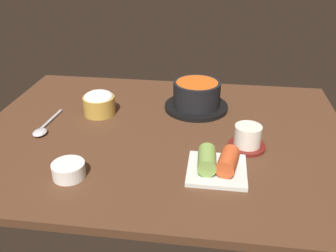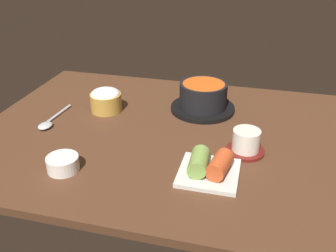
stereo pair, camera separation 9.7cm
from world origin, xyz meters
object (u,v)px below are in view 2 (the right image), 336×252
at_px(rice_bowl, 106,99).
at_px(stone_pot, 203,98).
at_px(kimchi_plate, 209,167).
at_px(tea_cup_with_saucer, 246,142).
at_px(spoon, 49,122).
at_px(side_bowl_near, 63,163).

bearing_deg(rice_bowl, stone_pot, 14.80).
bearing_deg(kimchi_plate, tea_cup_with_saucer, 58.39).
bearing_deg(rice_bowl, spoon, -134.31).
relative_size(stone_pot, side_bowl_near, 2.63).
relative_size(side_bowl_near, spoon, 0.44).
bearing_deg(side_bowl_near, stone_pot, 57.06).
bearing_deg(side_bowl_near, spoon, 127.76).
distance_m(rice_bowl, kimchi_plate, 0.43).
height_order(stone_pot, tea_cup_with_saucer, stone_pot).
distance_m(rice_bowl, spoon, 0.18).
bearing_deg(tea_cup_with_saucer, kimchi_plate, -121.61).
bearing_deg(stone_pot, rice_bowl, -165.20).
height_order(tea_cup_with_saucer, spoon, tea_cup_with_saucer).
xyz_separation_m(stone_pot, spoon, (-0.40, -0.20, -0.03)).
height_order(stone_pot, spoon, stone_pot).
relative_size(rice_bowl, tea_cup_with_saucer, 0.99).
distance_m(stone_pot, spoon, 0.45).
height_order(stone_pot, side_bowl_near, stone_pot).
distance_m(tea_cup_with_saucer, side_bowl_near, 0.43).
bearing_deg(rice_bowl, kimchi_plate, -36.02).
bearing_deg(stone_pot, tea_cup_with_saucer, -56.31).
distance_m(stone_pot, tea_cup_with_saucer, 0.26).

